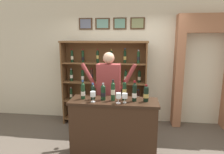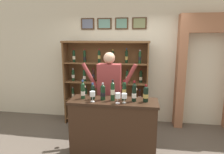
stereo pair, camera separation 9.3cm
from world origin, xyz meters
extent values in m
cube|color=beige|center=(0.00, 1.67, 1.57)|extent=(12.00, 0.16, 3.14)
cube|color=#422B19|center=(-0.93, 1.58, 2.30)|extent=(0.31, 0.02, 0.26)
cube|color=slate|center=(-0.93, 1.56, 2.30)|extent=(0.25, 0.01, 0.21)
cube|color=#422B19|center=(-0.54, 1.58, 2.30)|extent=(0.34, 0.02, 0.25)
cube|color=slate|center=(-0.54, 1.56, 2.30)|extent=(0.27, 0.01, 0.20)
cube|color=#422B19|center=(-0.14, 1.58, 2.30)|extent=(0.30, 0.02, 0.26)
cube|color=slate|center=(-0.14, 1.56, 2.30)|extent=(0.24, 0.01, 0.21)
cube|color=#422B19|center=(0.26, 1.58, 2.30)|extent=(0.32, 0.02, 0.26)
cube|color=olive|center=(0.26, 1.56, 2.30)|extent=(0.26, 0.01, 0.21)
cube|color=brown|center=(-1.40, 1.30, 0.96)|extent=(0.03, 0.34, 1.92)
cube|color=brown|center=(0.47, 1.30, 0.96)|extent=(0.03, 0.34, 1.92)
cube|color=brown|center=(-0.47, 1.46, 0.96)|extent=(1.90, 0.02, 1.92)
cube|color=brown|center=(-0.47, 1.30, 0.12)|extent=(1.84, 0.32, 0.02)
cylinder|color=#19381E|center=(-1.26, 1.26, 0.24)|extent=(0.07, 0.07, 0.22)
sphere|color=#19381E|center=(-1.26, 1.26, 0.36)|extent=(0.06, 0.06, 0.06)
cylinder|color=#19381E|center=(-1.26, 1.26, 0.39)|extent=(0.03, 0.03, 0.07)
cylinder|color=maroon|center=(-1.26, 1.26, 0.42)|extent=(0.03, 0.03, 0.03)
cylinder|color=tan|center=(-1.26, 1.26, 0.22)|extent=(0.07, 0.07, 0.07)
cylinder|color=black|center=(-1.01, 1.28, 0.24)|extent=(0.07, 0.07, 0.22)
sphere|color=black|center=(-1.01, 1.28, 0.36)|extent=(0.06, 0.06, 0.06)
cylinder|color=black|center=(-1.01, 1.28, 0.38)|extent=(0.03, 0.03, 0.06)
cylinder|color=maroon|center=(-1.01, 1.28, 0.40)|extent=(0.03, 0.03, 0.03)
cylinder|color=silver|center=(-1.01, 1.28, 0.25)|extent=(0.07, 0.07, 0.07)
cylinder|color=#19381E|center=(-0.71, 1.29, 0.24)|extent=(0.07, 0.07, 0.21)
sphere|color=#19381E|center=(-0.71, 1.29, 0.34)|extent=(0.06, 0.06, 0.06)
cylinder|color=#19381E|center=(-0.71, 1.29, 0.37)|extent=(0.03, 0.03, 0.06)
cylinder|color=black|center=(-0.71, 1.29, 0.39)|extent=(0.03, 0.03, 0.03)
cylinder|color=black|center=(-0.71, 1.29, 0.23)|extent=(0.07, 0.07, 0.07)
cylinder|color=#19381E|center=(-0.45, 1.31, 0.24)|extent=(0.07, 0.07, 0.22)
sphere|color=#19381E|center=(-0.45, 1.31, 0.36)|extent=(0.06, 0.06, 0.06)
cylinder|color=#19381E|center=(-0.45, 1.31, 0.40)|extent=(0.02, 0.02, 0.08)
cylinder|color=#99999E|center=(-0.45, 1.31, 0.43)|extent=(0.03, 0.03, 0.03)
cylinder|color=beige|center=(-0.45, 1.31, 0.23)|extent=(0.07, 0.07, 0.07)
cylinder|color=black|center=(-0.19, 1.27, 0.24)|extent=(0.07, 0.07, 0.21)
sphere|color=black|center=(-0.19, 1.27, 0.35)|extent=(0.06, 0.06, 0.06)
cylinder|color=black|center=(-0.19, 1.27, 0.38)|extent=(0.03, 0.03, 0.08)
cylinder|color=navy|center=(-0.19, 1.27, 0.41)|extent=(0.03, 0.03, 0.03)
cylinder|color=silver|center=(-0.19, 1.27, 0.25)|extent=(0.07, 0.07, 0.07)
cylinder|color=black|center=(0.06, 1.28, 0.24)|extent=(0.07, 0.07, 0.21)
sphere|color=black|center=(0.06, 1.28, 0.35)|extent=(0.06, 0.06, 0.06)
cylinder|color=black|center=(0.06, 1.28, 0.37)|extent=(0.03, 0.03, 0.07)
cylinder|color=#99999E|center=(0.06, 1.28, 0.40)|extent=(0.03, 0.03, 0.03)
cylinder|color=beige|center=(0.06, 1.28, 0.23)|extent=(0.07, 0.07, 0.07)
cylinder|color=#19381E|center=(0.31, 1.27, 0.24)|extent=(0.07, 0.07, 0.20)
sphere|color=#19381E|center=(0.31, 1.27, 0.34)|extent=(0.06, 0.06, 0.06)
cylinder|color=#19381E|center=(0.31, 1.27, 0.37)|extent=(0.03, 0.03, 0.07)
cylinder|color=navy|center=(0.31, 1.27, 0.40)|extent=(0.03, 0.03, 0.03)
cylinder|color=beige|center=(0.31, 1.27, 0.24)|extent=(0.07, 0.07, 0.07)
cube|color=brown|center=(-0.47, 1.30, 0.56)|extent=(1.84, 0.32, 0.02)
cylinder|color=#19381E|center=(-1.25, 1.29, 0.68)|extent=(0.06, 0.06, 0.23)
sphere|color=#19381E|center=(-1.25, 1.29, 0.80)|extent=(0.06, 0.06, 0.06)
cylinder|color=#19381E|center=(-1.25, 1.29, 0.82)|extent=(0.03, 0.03, 0.06)
cylinder|color=#99999E|center=(-1.25, 1.29, 0.84)|extent=(0.03, 0.03, 0.03)
cylinder|color=beige|center=(-1.25, 1.29, 0.66)|extent=(0.06, 0.06, 0.07)
cylinder|color=#19381E|center=(-0.94, 1.33, 0.68)|extent=(0.06, 0.06, 0.22)
sphere|color=#19381E|center=(-0.94, 1.33, 0.80)|extent=(0.06, 0.06, 0.06)
cylinder|color=#19381E|center=(-0.94, 1.33, 0.83)|extent=(0.03, 0.03, 0.08)
cylinder|color=navy|center=(-0.94, 1.33, 0.86)|extent=(0.03, 0.03, 0.03)
cylinder|color=beige|center=(-0.94, 1.33, 0.65)|extent=(0.06, 0.06, 0.07)
cylinder|color=black|center=(-0.60, 1.29, 0.68)|extent=(0.06, 0.06, 0.22)
sphere|color=black|center=(-0.60, 1.29, 0.80)|extent=(0.06, 0.06, 0.06)
cylinder|color=black|center=(-0.60, 1.29, 0.83)|extent=(0.03, 0.03, 0.08)
cylinder|color=black|center=(-0.60, 1.29, 0.86)|extent=(0.03, 0.03, 0.03)
cylinder|color=black|center=(-0.60, 1.29, 0.69)|extent=(0.06, 0.06, 0.07)
cylinder|color=black|center=(-0.29, 1.28, 0.68)|extent=(0.06, 0.06, 0.21)
sphere|color=black|center=(-0.29, 1.28, 0.79)|extent=(0.06, 0.06, 0.06)
cylinder|color=black|center=(-0.29, 1.28, 0.82)|extent=(0.03, 0.03, 0.08)
cylinder|color=navy|center=(-0.29, 1.28, 0.85)|extent=(0.03, 0.03, 0.03)
cylinder|color=tan|center=(-0.29, 1.28, 0.65)|extent=(0.06, 0.06, 0.07)
cylinder|color=black|center=(-0.03, 1.28, 0.68)|extent=(0.06, 0.06, 0.23)
sphere|color=black|center=(-0.03, 1.28, 0.80)|extent=(0.06, 0.06, 0.06)
cylinder|color=black|center=(-0.03, 1.28, 0.83)|extent=(0.02, 0.02, 0.06)
cylinder|color=navy|center=(-0.03, 1.28, 0.85)|extent=(0.03, 0.03, 0.03)
cylinder|color=black|center=(-0.03, 1.28, 0.65)|extent=(0.06, 0.06, 0.07)
cylinder|color=black|center=(0.31, 1.27, 0.68)|extent=(0.06, 0.06, 0.21)
sphere|color=black|center=(0.31, 1.27, 0.79)|extent=(0.06, 0.06, 0.06)
cylinder|color=black|center=(0.31, 1.27, 0.82)|extent=(0.03, 0.03, 0.08)
cylinder|color=navy|center=(0.31, 1.27, 0.85)|extent=(0.03, 0.03, 0.03)
cylinder|color=silver|center=(0.31, 1.27, 0.68)|extent=(0.06, 0.06, 0.07)
cube|color=brown|center=(-0.47, 1.30, 0.99)|extent=(1.84, 0.32, 0.03)
cylinder|color=#19381E|center=(-1.22, 1.27, 1.12)|extent=(0.07, 0.07, 0.23)
sphere|color=#19381E|center=(-1.22, 1.27, 1.24)|extent=(0.07, 0.07, 0.07)
cylinder|color=#19381E|center=(-1.22, 1.27, 1.26)|extent=(0.03, 0.03, 0.06)
cylinder|color=#99999E|center=(-1.22, 1.27, 1.29)|extent=(0.03, 0.03, 0.03)
cylinder|color=silver|center=(-1.22, 1.27, 1.11)|extent=(0.07, 0.07, 0.07)
cylinder|color=#19381E|center=(-0.96, 1.28, 1.12)|extent=(0.07, 0.07, 0.23)
sphere|color=#19381E|center=(-0.96, 1.28, 1.24)|extent=(0.07, 0.07, 0.07)
cylinder|color=#19381E|center=(-0.96, 1.28, 1.27)|extent=(0.02, 0.02, 0.06)
cylinder|color=maroon|center=(-0.96, 1.28, 1.29)|extent=(0.03, 0.03, 0.03)
cylinder|color=silver|center=(-0.96, 1.28, 1.09)|extent=(0.07, 0.07, 0.07)
cylinder|color=black|center=(-0.74, 1.26, 1.13)|extent=(0.07, 0.07, 0.25)
sphere|color=black|center=(-0.74, 1.26, 1.26)|extent=(0.07, 0.07, 0.07)
cylinder|color=black|center=(-0.74, 1.26, 1.28)|extent=(0.03, 0.03, 0.06)
cylinder|color=maroon|center=(-0.74, 1.26, 1.31)|extent=(0.04, 0.04, 0.03)
cylinder|color=black|center=(-0.74, 1.26, 1.14)|extent=(0.07, 0.07, 0.08)
cylinder|color=black|center=(-0.44, 1.29, 1.12)|extent=(0.07, 0.07, 0.23)
sphere|color=black|center=(-0.44, 1.29, 1.24)|extent=(0.07, 0.07, 0.07)
cylinder|color=black|center=(-0.44, 1.29, 1.27)|extent=(0.03, 0.03, 0.06)
cylinder|color=navy|center=(-0.44, 1.29, 1.28)|extent=(0.03, 0.03, 0.03)
cylinder|color=tan|center=(-0.44, 1.29, 1.12)|extent=(0.07, 0.07, 0.07)
cylinder|color=black|center=(-0.20, 1.31, 1.12)|extent=(0.07, 0.07, 0.23)
sphere|color=black|center=(-0.20, 1.31, 1.24)|extent=(0.07, 0.07, 0.07)
cylinder|color=black|center=(-0.20, 1.31, 1.27)|extent=(0.03, 0.03, 0.06)
cylinder|color=#B79338|center=(-0.20, 1.31, 1.29)|extent=(0.04, 0.04, 0.03)
cylinder|color=beige|center=(-0.20, 1.31, 1.13)|extent=(0.07, 0.07, 0.07)
cylinder|color=#19381E|center=(0.03, 1.27, 1.12)|extent=(0.07, 0.07, 0.23)
sphere|color=#19381E|center=(0.03, 1.27, 1.24)|extent=(0.07, 0.07, 0.07)
cylinder|color=#19381E|center=(0.03, 1.27, 1.26)|extent=(0.03, 0.03, 0.07)
cylinder|color=black|center=(0.03, 1.27, 1.29)|extent=(0.04, 0.04, 0.03)
cylinder|color=beige|center=(0.03, 1.27, 1.11)|extent=(0.07, 0.07, 0.07)
cylinder|color=black|center=(0.33, 1.33, 1.12)|extent=(0.07, 0.07, 0.23)
sphere|color=black|center=(0.33, 1.33, 1.24)|extent=(0.07, 0.07, 0.07)
cylinder|color=black|center=(0.33, 1.33, 1.27)|extent=(0.03, 0.03, 0.08)
cylinder|color=maroon|center=(0.33, 1.33, 1.30)|extent=(0.03, 0.03, 0.03)
cylinder|color=beige|center=(0.33, 1.33, 1.10)|extent=(0.07, 0.07, 0.07)
cube|color=brown|center=(-0.47, 1.30, 1.43)|extent=(1.84, 0.32, 0.02)
cylinder|color=black|center=(-1.19, 1.28, 1.56)|extent=(0.06, 0.06, 0.24)
sphere|color=black|center=(-1.19, 1.28, 1.68)|extent=(0.06, 0.06, 0.06)
cylinder|color=black|center=(-1.19, 1.28, 1.71)|extent=(0.02, 0.02, 0.06)
cylinder|color=maroon|center=(-1.19, 1.28, 1.73)|extent=(0.03, 0.03, 0.03)
cylinder|color=beige|center=(-1.19, 1.28, 1.54)|extent=(0.06, 0.06, 0.08)
cylinder|color=#19381E|center=(-0.95, 1.34, 1.56)|extent=(0.06, 0.06, 0.23)
sphere|color=#19381E|center=(-0.95, 1.34, 1.68)|extent=(0.06, 0.06, 0.06)
cylinder|color=#19381E|center=(-0.95, 1.34, 1.71)|extent=(0.03, 0.03, 0.06)
cylinder|color=maroon|center=(-0.95, 1.34, 1.73)|extent=(0.03, 0.03, 0.03)
cylinder|color=black|center=(-0.95, 1.34, 1.52)|extent=(0.06, 0.06, 0.07)
cylinder|color=black|center=(-0.60, 1.28, 1.56)|extent=(0.06, 0.06, 0.23)
sphere|color=black|center=(-0.60, 1.28, 1.67)|extent=(0.06, 0.06, 0.06)
cylinder|color=black|center=(-0.60, 1.28, 1.71)|extent=(0.03, 0.03, 0.08)
cylinder|color=maroon|center=(-0.60, 1.28, 1.73)|extent=(0.03, 0.03, 0.03)
cylinder|color=tan|center=(-0.60, 1.28, 1.57)|extent=(0.06, 0.06, 0.07)
cylinder|color=black|center=(-0.30, 1.31, 1.55)|extent=(0.06, 0.06, 0.22)
sphere|color=black|center=(-0.30, 1.31, 1.67)|extent=(0.06, 0.06, 0.06)
cylinder|color=black|center=(-0.30, 1.31, 1.70)|extent=(0.02, 0.02, 0.07)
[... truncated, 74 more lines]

